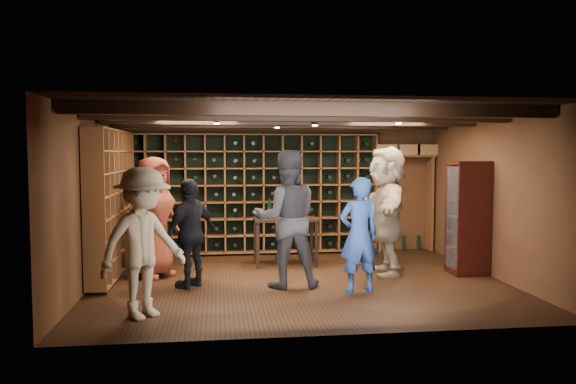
{
  "coord_description": "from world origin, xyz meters",
  "views": [
    {
      "loc": [
        -1.19,
        -8.15,
        1.91
      ],
      "look_at": [
        -0.14,
        0.2,
        1.32
      ],
      "focal_mm": 35.0,
      "sensor_mm": 36.0,
      "label": 1
    }
  ],
  "objects": [
    {
      "name": "wine_rack_back",
      "position": [
        -0.52,
        2.33,
        1.15
      ],
      "size": [
        4.65,
        0.3,
        2.2
      ],
      "color": "brown",
      "rests_on": "ground"
    },
    {
      "name": "crate_shelf",
      "position": [
        2.41,
        2.32,
        1.57
      ],
      "size": [
        1.2,
        0.32,
        2.07
      ],
      "color": "brown",
      "rests_on": "ground"
    },
    {
      "name": "guest_beige",
      "position": [
        1.45,
        0.39,
        1.01
      ],
      "size": [
        0.76,
        1.91,
        2.01
      ],
      "primitive_type": "imported",
      "rotation": [
        0.0,
        0.0,
        4.62
      ],
      "color": "gray",
      "rests_on": "ground"
    },
    {
      "name": "display_cabinet",
      "position": [
        2.71,
        0.2,
        0.86
      ],
      "size": [
        0.55,
        0.5,
        1.75
      ],
      "color": "black",
      "rests_on": "ground"
    },
    {
      "name": "guest_woman_black",
      "position": [
        -1.57,
        -0.16,
        0.77
      ],
      "size": [
        0.88,
        0.93,
        1.55
      ],
      "primitive_type": "imported",
      "rotation": [
        0.0,
        0.0,
        3.99
      ],
      "color": "black",
      "rests_on": "ground"
    },
    {
      "name": "guest_khaki",
      "position": [
        -2.06,
        -1.59,
        0.87
      ],
      "size": [
        1.27,
        1.24,
        1.75
      ],
      "primitive_type": "imported",
      "rotation": [
        0.0,
        0.0,
        0.74
      ],
      "color": "gray",
      "rests_on": "ground"
    },
    {
      "name": "guest_red_floral",
      "position": [
        -2.17,
        0.57,
        0.93
      ],
      "size": [
        1.04,
        1.07,
        1.85
      ],
      "primitive_type": "imported",
      "rotation": [
        0.0,
        0.0,
        0.84
      ],
      "color": "maroon",
      "rests_on": "ground"
    },
    {
      "name": "wine_rack_left",
      "position": [
        -2.83,
        0.82,
        1.15
      ],
      "size": [
        0.3,
        2.65,
        2.2
      ],
      "color": "brown",
      "rests_on": "ground"
    },
    {
      "name": "tasting_table",
      "position": [
        -0.06,
        1.21,
        0.72
      ],
      "size": [
        1.08,
        0.55,
        1.09
      ],
      "rotation": [
        0.0,
        0.0,
        0.02
      ],
      "color": "black",
      "rests_on": "ground"
    },
    {
      "name": "ground",
      "position": [
        0.0,
        0.0,
        0.0
      ],
      "size": [
        6.0,
        6.0,
        0.0
      ],
      "primitive_type": "plane",
      "color": "black",
      "rests_on": "ground"
    },
    {
      "name": "man_blue_shirt",
      "position": [
        0.72,
        -0.72,
        0.79
      ],
      "size": [
        0.63,
        0.46,
        1.58
      ],
      "primitive_type": "imported",
      "rotation": [
        0.0,
        0.0,
        3.3
      ],
      "color": "navy",
      "rests_on": "ground"
    },
    {
      "name": "room_shell",
      "position": [
        0.0,
        0.05,
        2.42
      ],
      "size": [
        6.0,
        6.0,
        6.0
      ],
      "color": "#52321C",
      "rests_on": "ground"
    },
    {
      "name": "man_grey_suit",
      "position": [
        -0.23,
        -0.31,
        0.98
      ],
      "size": [
        0.96,
        0.75,
        1.95
      ],
      "primitive_type": "imported",
      "rotation": [
        0.0,
        0.0,
        3.16
      ],
      "color": "black",
      "rests_on": "ground"
    }
  ]
}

